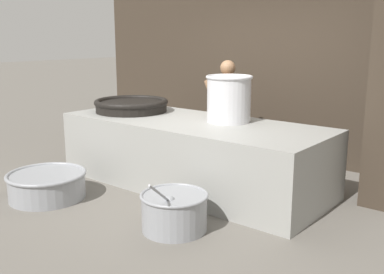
# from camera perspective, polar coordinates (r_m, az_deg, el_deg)

# --- Properties ---
(ground_plane) EXTENTS (60.00, 60.00, 0.00)m
(ground_plane) POSITION_cam_1_polar(r_m,az_deg,el_deg) (6.15, -0.00, -6.04)
(ground_plane) COLOR #666059
(back_wall) EXTENTS (7.34, 0.24, 3.52)m
(back_wall) POSITION_cam_1_polar(r_m,az_deg,el_deg) (7.56, 10.16, 10.87)
(back_wall) COLOR #382D23
(back_wall) RESTS_ON ground_plane
(hearth_platform) EXTENTS (3.66, 1.43, 0.88)m
(hearth_platform) POSITION_cam_1_polar(r_m,az_deg,el_deg) (6.02, -0.00, -2.05)
(hearth_platform) COLOR gray
(hearth_platform) RESTS_ON ground_plane
(giant_wok_near) EXTENTS (1.08, 1.08, 0.18)m
(giant_wok_near) POSITION_cam_1_polar(r_m,az_deg,el_deg) (6.70, -7.71, 4.06)
(giant_wok_near) COLOR black
(giant_wok_near) RESTS_ON hearth_platform
(stock_pot) EXTENTS (0.60, 0.60, 0.60)m
(stock_pot) POSITION_cam_1_polar(r_m,az_deg,el_deg) (5.83, 4.71, 4.96)
(stock_pot) COLOR silver
(stock_pot) RESTS_ON hearth_platform
(cook) EXTENTS (0.42, 0.63, 1.63)m
(cook) POSITION_cam_1_polar(r_m,az_deg,el_deg) (6.79, 4.40, 3.40)
(cook) COLOR #8C6647
(cook) RESTS_ON ground_plane
(prep_bowl_vegetables) EXTENTS (0.71, 0.90, 0.67)m
(prep_bowl_vegetables) POSITION_cam_1_polar(r_m,az_deg,el_deg) (4.70, -2.27, -9.24)
(prep_bowl_vegetables) COLOR gray
(prep_bowl_vegetables) RESTS_ON ground_plane
(prep_bowl_meat) EXTENTS (0.97, 0.97, 0.33)m
(prep_bowl_meat) POSITION_cam_1_polar(r_m,az_deg,el_deg) (5.88, -17.94, -5.68)
(prep_bowl_meat) COLOR gray
(prep_bowl_meat) RESTS_ON ground_plane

